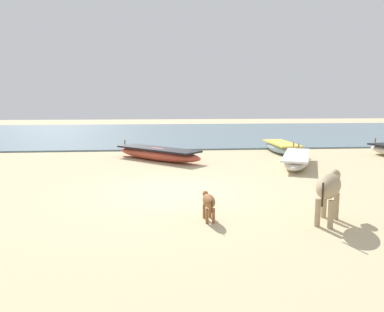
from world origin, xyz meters
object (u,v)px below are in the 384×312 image
at_px(fishing_boat_1, 158,154).
at_px(fishing_boat_4, 281,147).
at_px(fishing_boat_0, 296,159).
at_px(calf_near_brown, 209,202).
at_px(cow_adult_dun, 329,187).

height_order(fishing_boat_1, fishing_boat_4, fishing_boat_1).
bearing_deg(fishing_boat_1, fishing_boat_0, -155.00).
bearing_deg(calf_near_brown, fishing_boat_0, -37.82).
xyz_separation_m(fishing_boat_0, cow_adult_dun, (-1.83, -6.45, 0.48)).
relative_size(fishing_boat_1, cow_adult_dun, 2.81).
xyz_separation_m(fishing_boat_1, cow_adult_dun, (3.50, -8.28, 0.45)).
xyz_separation_m(fishing_boat_1, fishing_boat_4, (5.92, 1.64, -0.01)).
relative_size(fishing_boat_1, calf_near_brown, 4.65).
bearing_deg(fishing_boat_0, fishing_boat_4, 14.05).
xyz_separation_m(fishing_boat_0, fishing_boat_4, (0.59, 3.48, 0.03)).
bearing_deg(cow_adult_dun, fishing_boat_1, 58.43).
distance_m(cow_adult_dun, calf_near_brown, 2.48).
distance_m(fishing_boat_0, cow_adult_dun, 6.72).
relative_size(fishing_boat_0, cow_adult_dun, 2.94).
height_order(fishing_boat_0, fishing_boat_1, fishing_boat_1).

